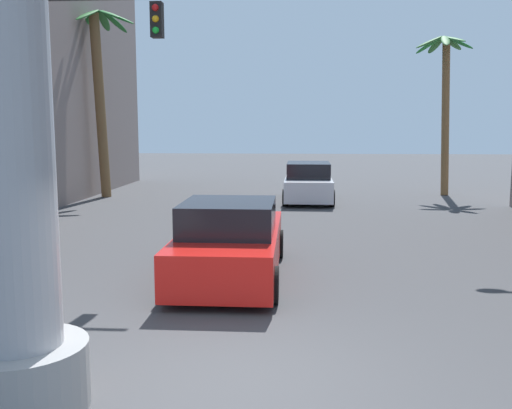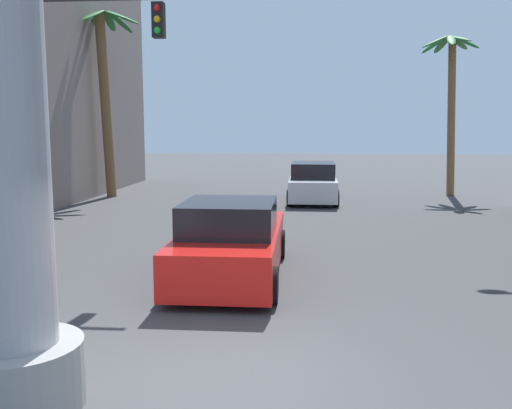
{
  "view_description": "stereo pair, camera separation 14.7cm",
  "coord_description": "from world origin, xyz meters",
  "px_view_note": "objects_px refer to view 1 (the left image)",
  "views": [
    {
      "loc": [
        0.68,
        -6.23,
        2.97
      ],
      "look_at": [
        0.0,
        3.87,
        1.59
      ],
      "focal_mm": 40.0,
      "sensor_mm": 36.0,
      "label": 1
    },
    {
      "loc": [
        0.82,
        -6.22,
        2.97
      ],
      "look_at": [
        0.0,
        3.87,
        1.59
      ],
      "focal_mm": 40.0,
      "sensor_mm": 36.0,
      "label": 2
    }
  ],
  "objects_px": {
    "traffic_light_mast": "(15,74)",
    "palm_tree_far_right": "(445,91)",
    "car_far": "(308,183)",
    "palm_tree_far_left": "(100,85)",
    "car_lead": "(230,242)",
    "palm_tree_mid_left": "(16,54)"
  },
  "relations": [
    {
      "from": "traffic_light_mast",
      "to": "palm_tree_mid_left",
      "type": "height_order",
      "value": "palm_tree_mid_left"
    },
    {
      "from": "car_far",
      "to": "palm_tree_far_right",
      "type": "distance_m",
      "value": 7.49
    },
    {
      "from": "car_lead",
      "to": "palm_tree_far_left",
      "type": "xyz_separation_m",
      "value": [
        -6.82,
        12.61,
        4.0
      ]
    },
    {
      "from": "car_far",
      "to": "palm_tree_mid_left",
      "type": "bearing_deg",
      "value": -140.1
    },
    {
      "from": "car_far",
      "to": "car_lead",
      "type": "bearing_deg",
      "value": -98.7
    },
    {
      "from": "traffic_light_mast",
      "to": "palm_tree_far_left",
      "type": "height_order",
      "value": "palm_tree_far_left"
    },
    {
      "from": "traffic_light_mast",
      "to": "palm_tree_mid_left",
      "type": "relative_size",
      "value": 0.77
    },
    {
      "from": "palm_tree_mid_left",
      "to": "palm_tree_far_left",
      "type": "distance_m",
      "value": 7.76
    },
    {
      "from": "palm_tree_mid_left",
      "to": "palm_tree_far_right",
      "type": "xyz_separation_m",
      "value": [
        14.26,
        9.67,
        -0.49
      ]
    },
    {
      "from": "car_far",
      "to": "palm_tree_far_left",
      "type": "height_order",
      "value": "palm_tree_far_left"
    },
    {
      "from": "palm_tree_mid_left",
      "to": "palm_tree_far_left",
      "type": "xyz_separation_m",
      "value": [
        -0.28,
        7.75,
        -0.28
      ]
    },
    {
      "from": "palm_tree_far_left",
      "to": "palm_tree_mid_left",
      "type": "bearing_deg",
      "value": -87.95
    },
    {
      "from": "car_lead",
      "to": "palm_tree_far_right",
      "type": "relative_size",
      "value": 0.71
    },
    {
      "from": "car_lead",
      "to": "palm_tree_mid_left",
      "type": "bearing_deg",
      "value": 143.44
    },
    {
      "from": "palm_tree_mid_left",
      "to": "palm_tree_far_right",
      "type": "relative_size",
      "value": 1.1
    },
    {
      "from": "traffic_light_mast",
      "to": "car_far",
      "type": "height_order",
      "value": "traffic_light_mast"
    },
    {
      "from": "car_lead",
      "to": "palm_tree_mid_left",
      "type": "relative_size",
      "value": 0.65
    },
    {
      "from": "car_lead",
      "to": "palm_tree_far_left",
      "type": "distance_m",
      "value": 14.88
    },
    {
      "from": "palm_tree_mid_left",
      "to": "palm_tree_far_right",
      "type": "distance_m",
      "value": 17.24
    },
    {
      "from": "palm_tree_mid_left",
      "to": "car_far",
      "type": "bearing_deg",
      "value": 39.9
    },
    {
      "from": "traffic_light_mast",
      "to": "palm_tree_far_right",
      "type": "xyz_separation_m",
      "value": [
        12.3,
        13.73,
        0.43
      ]
    },
    {
      "from": "car_far",
      "to": "palm_tree_far_left",
      "type": "distance_m",
      "value": 9.53
    }
  ]
}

